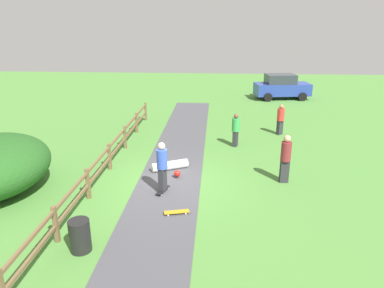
% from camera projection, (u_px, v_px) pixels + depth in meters
% --- Properties ---
extents(ground_plane, '(60.00, 60.00, 0.00)m').
position_uv_depth(ground_plane, '(169.00, 184.00, 13.38)').
color(ground_plane, '#4C8438').
extents(asphalt_path, '(2.40, 28.00, 0.02)m').
position_uv_depth(asphalt_path, '(169.00, 184.00, 13.38)').
color(asphalt_path, '#47474C').
rests_on(asphalt_path, ground_plane).
extents(wooden_fence, '(0.12, 18.12, 1.10)m').
position_uv_depth(wooden_fence, '(99.00, 166.00, 13.33)').
color(wooden_fence, brown).
rests_on(wooden_fence, ground_plane).
extents(trash_bin, '(0.56, 0.56, 0.90)m').
position_uv_depth(trash_bin, '(80.00, 236.00, 9.39)').
color(trash_bin, black).
rests_on(trash_bin, ground_plane).
extents(skater_riding, '(0.48, 0.82, 1.86)m').
position_uv_depth(skater_riding, '(162.00, 165.00, 12.41)').
color(skater_riding, black).
rests_on(skater_riding, asphalt_path).
extents(skater_fallen, '(1.52, 1.41, 0.36)m').
position_uv_depth(skater_fallen, '(170.00, 166.00, 14.54)').
color(skater_fallen, white).
rests_on(skater_fallen, asphalt_path).
extents(skateboard_loose, '(0.82, 0.39, 0.08)m').
position_uv_depth(skateboard_loose, '(177.00, 212.00, 11.28)').
color(skateboard_loose, '#BF8C19').
rests_on(skateboard_loose, asphalt_path).
extents(bystander_green, '(0.49, 0.49, 1.64)m').
position_uv_depth(bystander_green, '(236.00, 128.00, 17.18)').
color(bystander_green, '#2D2D33').
rests_on(bystander_green, ground_plane).
extents(bystander_maroon, '(0.42, 0.42, 1.88)m').
position_uv_depth(bystander_maroon, '(286.00, 156.00, 13.24)').
color(bystander_maroon, '#2D2D33').
rests_on(bystander_maroon, ground_plane).
extents(bystander_red, '(0.54, 0.54, 1.66)m').
position_uv_depth(bystander_red, '(281.00, 118.00, 18.97)').
color(bystander_red, '#2D2D33').
rests_on(bystander_red, ground_plane).
extents(parked_car_blue, '(4.41, 2.48, 1.92)m').
position_uv_depth(parked_car_blue, '(282.00, 87.00, 27.73)').
color(parked_car_blue, '#283D99').
rests_on(parked_car_blue, ground_plane).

